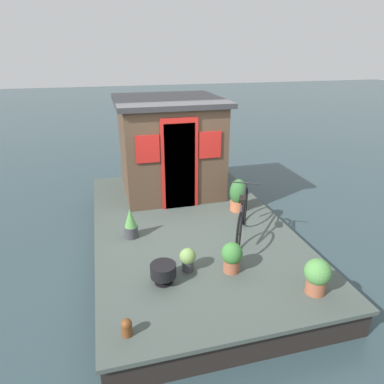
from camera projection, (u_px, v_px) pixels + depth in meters
The scene contains 11 objects.
ground_plane at pixel (189, 244), 6.59m from camera, with size 60.00×60.00×0.00m, color #2D4247.
houseboat_deck at pixel (189, 234), 6.50m from camera, with size 5.68×3.38×0.46m.
houseboat_cabin at pixel (169, 145), 7.57m from camera, with size 2.20×2.21×2.03m.
bicycle at pixel (242, 217), 5.79m from camera, with size 1.57×0.86×0.83m.
potted_plant_ivy at pixel (188, 259), 4.99m from camera, with size 0.24×0.24×0.35m.
potted_plant_lavender at pixel (238, 195), 6.81m from camera, with size 0.35×0.35×0.65m.
potted_plant_sage at pixel (317, 275), 4.51m from camera, with size 0.35×0.35×0.49m.
potted_plant_thyme at pixel (131, 224), 5.85m from camera, with size 0.23×0.23×0.53m.
potted_plant_fern at pixel (232, 256), 4.96m from camera, with size 0.30×0.30×0.46m.
charcoal_grill at pixel (163, 271), 4.72m from camera, with size 0.36×0.36×0.29m.
mooring_bollard at pixel (127, 327), 3.88m from camera, with size 0.13×0.13×0.22m.
Camera 1 is at (-5.53, 1.40, 3.44)m, focal length 32.65 mm.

